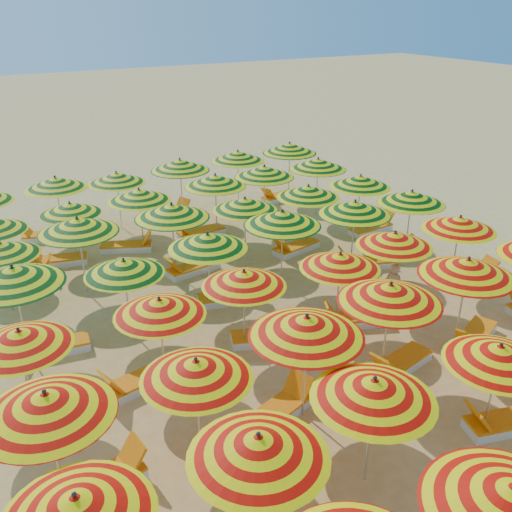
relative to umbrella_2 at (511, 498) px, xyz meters
name	(u,v)px	position (x,y,z in m)	size (l,w,h in m)	color
ground	(265,317)	(1.40, 8.50, -2.11)	(120.00, 120.00, 0.00)	#E2B764
umbrella_2	(511,498)	(0.00, 0.00, 0.00)	(2.31, 2.31, 2.40)	silver
umbrella_6	(76,508)	(-4.78, 2.74, -0.19)	(2.73, 2.73, 2.19)	silver
umbrella_7	(258,447)	(-2.25, 2.48, -0.14)	(2.47, 2.47, 2.24)	silver
umbrella_8	(374,389)	(0.06, 2.68, -0.14)	(2.71, 2.71, 2.25)	silver
umbrella_9	(499,355)	(2.82, 2.44, -0.23)	(2.33, 2.33, 2.14)	silver
umbrella_12	(46,404)	(-4.71, 4.87, -0.07)	(2.28, 2.28, 2.32)	silver
umbrella_13	(196,370)	(-2.22, 4.74, -0.22)	(2.22, 2.22, 2.15)	silver
umbrella_14	(307,326)	(0.07, 4.68, 0.00)	(2.35, 2.35, 2.40)	silver
umbrella_15	(390,293)	(2.39, 4.93, -0.01)	(2.61, 2.61, 2.39)	silver
umbrella_16	(468,268)	(4.82, 5.00, 0.00)	(2.62, 2.62, 2.40)	silver
umbrella_18	(20,339)	(-4.75, 7.36, -0.24)	(2.33, 2.33, 2.13)	silver
umbrella_19	(160,307)	(-1.96, 7.22, -0.25)	(2.33, 2.33, 2.11)	silver
umbrella_20	(244,279)	(0.23, 7.49, -0.24)	(2.57, 2.57, 2.13)	silver
umbrella_21	(340,261)	(2.75, 7.14, -0.22)	(2.68, 2.68, 2.15)	silver
umbrella_22	(395,239)	(4.82, 7.46, -0.18)	(2.35, 2.35, 2.20)	silver
umbrella_23	(460,223)	(7.22, 7.40, -0.16)	(2.72, 2.72, 2.22)	silver
umbrella_24	(13,276)	(-4.48, 9.76, 0.01)	(2.42, 2.42, 2.41)	silver
umbrella_25	(124,267)	(-2.00, 9.54, -0.27)	(2.27, 2.27, 2.10)	silver
umbrella_26	(208,241)	(0.34, 9.72, -0.13)	(2.36, 2.36, 2.25)	silver
umbrella_27	(282,218)	(2.80, 9.93, -0.01)	(2.54, 2.54, 2.39)	silver
umbrella_28	(355,208)	(5.23, 9.69, -0.05)	(2.82, 2.82, 2.35)	silver
umbrella_29	(412,197)	(7.51, 9.67, -0.08)	(2.56, 2.56, 2.31)	silver
umbrella_30	(1,249)	(-4.48, 12.21, -0.27)	(2.37, 2.37, 2.10)	silver
umbrella_31	(78,225)	(-2.43, 12.28, -0.02)	(2.87, 2.87, 2.38)	silver
umbrella_32	(172,211)	(0.28, 12.08, -0.02)	(2.67, 2.67, 2.38)	silver
umbrella_33	(245,204)	(2.72, 12.03, -0.20)	(2.50, 2.50, 2.18)	silver
umbrella_34	(308,192)	(5.07, 11.95, -0.14)	(2.61, 2.61, 2.24)	silver
umbrella_35	(360,181)	(7.28, 11.95, -0.12)	(2.81, 2.81, 2.27)	silver
umbrella_37	(70,208)	(-2.13, 14.64, -0.30)	(2.55, 2.55, 2.06)	silver
umbrella_38	(139,195)	(0.08, 14.47, -0.17)	(2.72, 2.72, 2.20)	silver
umbrella_39	(215,181)	(2.83, 14.40, -0.08)	(2.89, 2.89, 2.32)	silver
umbrella_40	(264,172)	(4.85, 14.47, -0.05)	(2.40, 2.40, 2.34)	silver
umbrella_41	(318,164)	(7.19, 14.40, -0.06)	(2.89, 2.89, 2.33)	silver
umbrella_43	(56,183)	(-2.06, 17.01, -0.11)	(2.58, 2.58, 2.27)	silver
umbrella_44	(117,178)	(0.03, 16.79, -0.18)	(2.58, 2.58, 2.20)	silver
umbrella_45	(180,165)	(2.47, 16.71, -0.02)	(2.82, 2.82, 2.38)	silver
umbrella_46	(238,156)	(5.13, 17.07, -0.09)	(2.48, 2.48, 2.30)	silver
umbrella_47	(290,148)	(7.46, 16.84, 0.01)	(2.67, 2.67, 2.41)	silver
lounger_4	(505,423)	(3.33, 2.35, -1.96)	(1.82, 1.01, 0.69)	white
lounger_7	(99,482)	(-4.12, 4.80, -1.96)	(1.79, 0.77, 0.69)	white
lounger_8	(278,412)	(-0.43, 4.86, -1.96)	(1.83, 1.08, 0.69)	white
lounger_9	(400,364)	(2.90, 4.90, -1.96)	(1.81, 0.93, 0.69)	white
lounger_10	(475,337)	(5.32, 4.84, -1.96)	(1.82, 1.23, 0.69)	white
lounger_12	(3,418)	(-5.35, 7.41, -1.96)	(1.82, 1.01, 0.69)	white
lounger_13	(139,381)	(-2.56, 7.21, -1.96)	(1.81, 0.92, 0.69)	white
lounger_14	(267,337)	(0.83, 7.40, -1.96)	(1.83, 1.14, 0.69)	white
lounger_15	(355,319)	(3.26, 6.99, -1.96)	(1.82, 1.23, 0.69)	white
lounger_16	(469,277)	(7.82, 7.23, -1.96)	(1.80, 0.85, 0.69)	white
lounger_17	(51,348)	(-3.98, 9.55, -1.96)	(1.79, 0.81, 0.69)	white
lounger_18	(230,297)	(0.94, 9.68, -1.96)	(1.82, 1.02, 0.69)	white
lounger_19	(364,263)	(5.73, 9.62, -1.96)	(1.83, 1.13, 0.69)	white
lounger_20	(391,252)	(7.01, 9.82, -1.96)	(1.83, 1.15, 0.69)	white
lounger_21	(192,268)	(0.78, 11.96, -1.96)	(1.80, 0.83, 0.69)	white
lounger_22	(295,248)	(4.48, 11.71, -1.96)	(1.81, 0.92, 0.69)	white
lounger_23	(372,228)	(7.88, 11.83, -1.96)	(1.77, 0.70, 0.69)	white
lounger_24	(25,275)	(-3.85, 14.07, -1.96)	(1.82, 1.02, 0.69)	white
lounger_25	(58,260)	(-2.73, 14.63, -1.96)	(1.82, 0.98, 0.69)	white
lounger_26	(128,246)	(-0.42, 14.64, -1.96)	(1.82, 1.22, 0.69)	white
lounger_27	(200,233)	(2.23, 14.55, -1.96)	(1.76, 0.68, 0.69)	white
lounger_28	(46,236)	(-2.65, 16.93, -1.96)	(1.83, 1.13, 0.69)	white
lounger_29	(171,216)	(1.97, 16.70, -1.96)	(1.83, 1.16, 0.69)	white
lounger_30	(279,197)	(6.86, 16.64, -1.96)	(1.82, 0.94, 0.69)	white
beachgoer_a	(394,288)	(4.55, 7.03, -1.39)	(0.53, 0.35, 1.44)	tan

